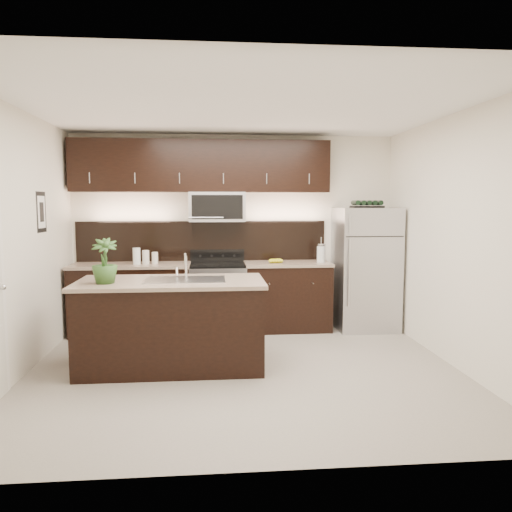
# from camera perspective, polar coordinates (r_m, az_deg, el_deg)

# --- Properties ---
(ground) EXTENTS (4.50, 4.50, 0.00)m
(ground) POSITION_cam_1_polar(r_m,az_deg,el_deg) (5.38, -1.33, -12.92)
(ground) COLOR gray
(ground) RESTS_ON ground
(room_walls) EXTENTS (4.52, 4.02, 2.71)m
(room_walls) POSITION_cam_1_polar(r_m,az_deg,el_deg) (5.05, -2.62, 5.44)
(room_walls) COLOR silver
(room_walls) RESTS_ON ground
(counter_run) EXTENTS (3.51, 0.65, 0.94)m
(counter_run) POSITION_cam_1_polar(r_m,az_deg,el_deg) (6.89, -6.09, -4.70)
(counter_run) COLOR black
(counter_run) RESTS_ON ground
(upper_fixtures) EXTENTS (3.49, 0.40, 1.66)m
(upper_fixtures) POSITION_cam_1_polar(r_m,az_deg,el_deg) (6.93, -6.01, 9.24)
(upper_fixtures) COLOR black
(upper_fixtures) RESTS_ON counter_run
(island) EXTENTS (1.96, 0.96, 0.94)m
(island) POSITION_cam_1_polar(r_m,az_deg,el_deg) (5.43, -9.62, -7.64)
(island) COLOR black
(island) RESTS_ON ground
(sink_faucet) EXTENTS (0.84, 0.50, 0.28)m
(sink_faucet) POSITION_cam_1_polar(r_m,az_deg,el_deg) (5.33, -8.09, -2.56)
(sink_faucet) COLOR silver
(sink_faucet) RESTS_ON island
(refrigerator) EXTENTS (0.81, 0.73, 1.69)m
(refrigerator) POSITION_cam_1_polar(r_m,az_deg,el_deg) (7.10, 12.40, -1.43)
(refrigerator) COLOR #B2B2B7
(refrigerator) RESTS_ON ground
(wine_rack) EXTENTS (0.42, 0.26, 0.10)m
(wine_rack) POSITION_cam_1_polar(r_m,az_deg,el_deg) (7.04, 12.56, 5.77)
(wine_rack) COLOR black
(wine_rack) RESTS_ON refrigerator
(plant) EXTENTS (0.30, 0.30, 0.46)m
(plant) POSITION_cam_1_polar(r_m,az_deg,el_deg) (5.26, -16.94, -0.54)
(plant) COLOR #2C5120
(plant) RESTS_ON island
(canisters) EXTENTS (0.33, 0.13, 0.22)m
(canisters) POSITION_cam_1_polar(r_m,az_deg,el_deg) (6.83, -12.73, -0.09)
(canisters) COLOR silver
(canisters) RESTS_ON counter_run
(french_press) EXTENTS (0.12, 0.12, 0.34)m
(french_press) POSITION_cam_1_polar(r_m,az_deg,el_deg) (6.92, 7.43, 0.32)
(french_press) COLOR silver
(french_press) RESTS_ON counter_run
(bananas) EXTENTS (0.23, 0.20, 0.06)m
(bananas) POSITION_cam_1_polar(r_m,az_deg,el_deg) (6.78, 1.74, -0.54)
(bananas) COLOR gold
(bananas) RESTS_ON counter_run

